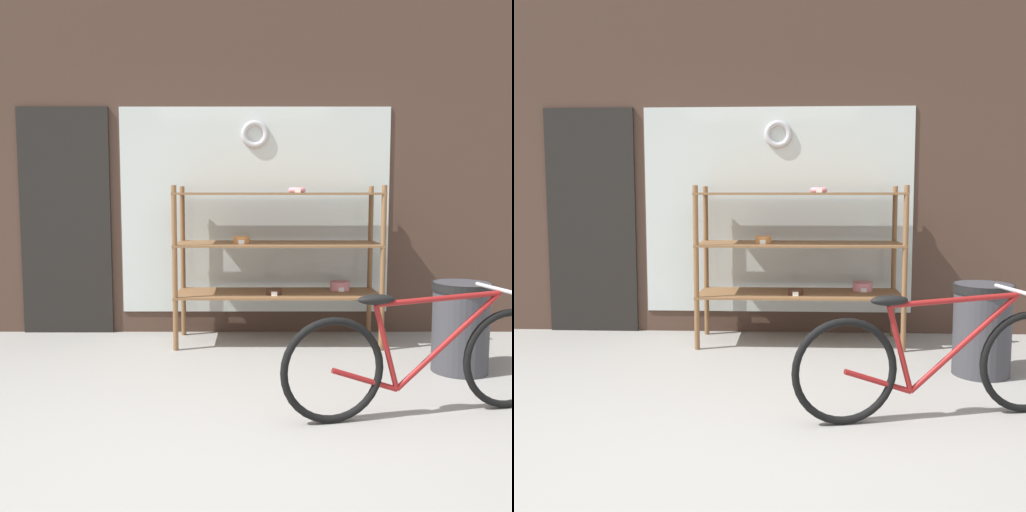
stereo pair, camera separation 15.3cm
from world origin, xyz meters
TOP-DOWN VIEW (x-y plane):
  - ground_plane at (0.00, 0.00)m, footprint 30.00×30.00m
  - storefront_facade at (-0.03, 2.74)m, footprint 5.86×0.13m
  - display_case at (0.41, 2.32)m, footprint 1.76×0.58m
  - bicycle at (1.18, 0.62)m, footprint 1.71×0.53m
  - trash_bin at (1.71, 1.47)m, footprint 0.43×0.43m

SIDE VIEW (x-z plane):
  - ground_plane at x=0.00m, z-range 0.00..0.00m
  - bicycle at x=1.18m, z-range -0.04..0.71m
  - trash_bin at x=1.71m, z-range 0.03..0.69m
  - display_case at x=0.41m, z-range 0.15..1.52m
  - storefront_facade at x=-0.03m, z-range -0.06..3.88m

